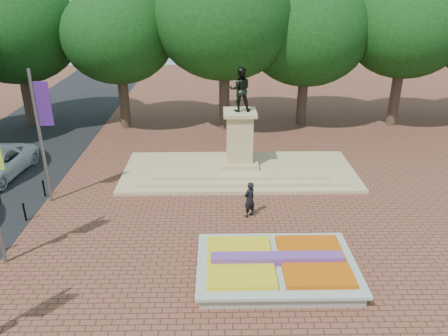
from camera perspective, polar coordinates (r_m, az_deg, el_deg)
name	(u,v)px	position (r m, az deg, el deg)	size (l,w,h in m)	color
ground	(248,246)	(19.65, 3.12, -10.16)	(90.00, 90.00, 0.00)	brown
flower_bed	(277,266)	(17.90, 6.95, -12.61)	(6.30, 4.30, 0.91)	gray
monument	(239,159)	(26.33, 2.00, 1.13)	(14.00, 6.00, 6.40)	tan
tree_row_back	(264,39)	(34.78, 5.30, 16.39)	(44.80, 8.80, 10.43)	#3C2921
pedestrian	(249,199)	(21.51, 3.34, -4.11)	(0.68, 0.45, 1.86)	black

